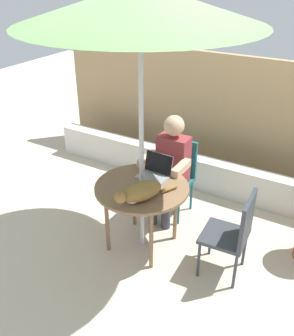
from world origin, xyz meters
TOP-DOWN VIEW (x-y plane):
  - ground_plane at (0.00, 0.00)m, footprint 14.00×14.00m
  - fence_back at (0.00, 1.93)m, footprint 4.69×0.08m
  - planter_wall_low at (0.00, 1.34)m, footprint 4.22×0.20m
  - patio_table at (0.00, 0.00)m, footprint 0.91×0.91m
  - patio_umbrella at (0.00, 0.00)m, footprint 1.99×1.99m
  - chair_occupied at (0.00, 0.76)m, footprint 0.40×0.40m
  - chair_empty at (0.93, 0.06)m, footprint 0.42×0.42m
  - person_seated at (-0.00, 0.60)m, footprint 0.48×0.48m
  - laptop at (0.02, 0.25)m, footprint 0.31×0.26m
  - cat at (0.11, -0.22)m, footprint 0.37×0.59m

SIDE VIEW (x-z plane):
  - ground_plane at x=0.00m, z-range 0.00..0.00m
  - planter_wall_low at x=0.00m, z-range 0.00..0.42m
  - chair_occupied at x=0.00m, z-range 0.07..0.94m
  - chair_empty at x=0.93m, z-range 0.07..0.94m
  - patio_table at x=0.00m, z-range 0.29..1.00m
  - person_seated at x=0.00m, z-range 0.07..1.28m
  - laptop at x=0.02m, z-range 0.67..0.88m
  - cat at x=0.11m, z-range 0.71..0.88m
  - fence_back at x=0.00m, z-range 0.00..1.61m
  - patio_umbrella at x=0.00m, z-range 1.09..3.57m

